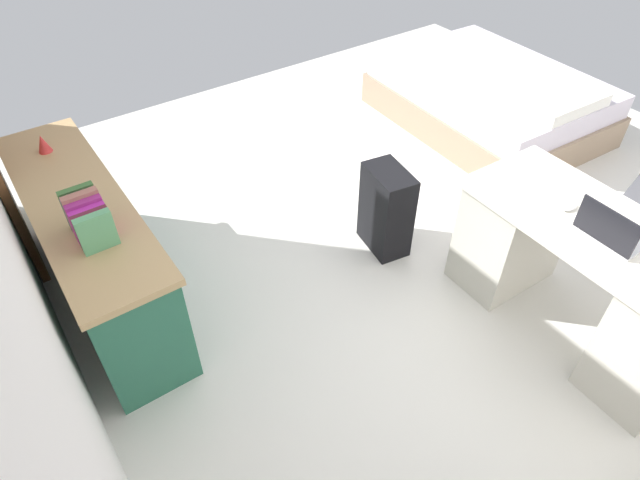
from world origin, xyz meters
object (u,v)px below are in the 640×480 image
desk (581,277)px  laptop (610,231)px  bed (489,99)px  suitcase_black (386,210)px  computer_mouse (569,207)px  figurine_small (43,144)px  credenza (94,250)px

desk → laptop: size_ratio=4.61×
bed → suitcase_black: size_ratio=3.24×
bed → computer_mouse: 2.27m
bed → figurine_small: bearing=82.6°
credenza → laptop: size_ratio=5.69×
desk → figurine_small: 3.21m
suitcase_black → computer_mouse: computer_mouse is taller
desk → computer_mouse: bearing=4.0°
desk → suitcase_black: 1.23m
credenza → figurine_small: 0.72m
desk → computer_mouse: computer_mouse is taller
desk → credenza: (1.78, 2.14, -0.01)m
bed → laptop: (-1.95, 1.48, 0.56)m
computer_mouse → credenza: bearing=55.0°
suitcase_black → bed: bearing=-58.6°
bed → laptop: bearing=142.7°
desk → bed: (1.89, -1.42, -0.15)m
bed → laptop: size_ratio=6.21×
credenza → suitcase_black: size_ratio=2.97×
laptop → computer_mouse: (0.26, -0.05, -0.03)m
desk → figurine_small: figurine_small is taller
bed → figurine_small: (0.46, 3.56, 0.57)m
credenza → computer_mouse: 2.67m
laptop → figurine_small: (2.41, 2.08, 0.01)m
laptop → computer_mouse: size_ratio=3.16×
desk → credenza: 2.78m
figurine_small → desk: bearing=-137.7°
computer_mouse → figurine_small: bearing=46.4°
desk → laptop: 0.42m
suitcase_black → computer_mouse: bearing=-147.1°
credenza → laptop: bearing=-131.6°
suitcase_black → desk: bearing=-150.2°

